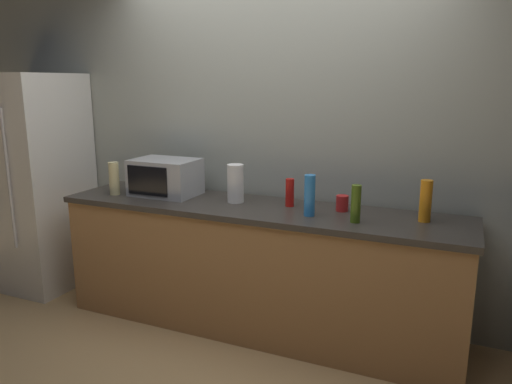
% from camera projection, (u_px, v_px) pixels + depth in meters
% --- Properties ---
extents(ground_plane, '(8.00, 8.00, 0.00)m').
position_uv_depth(ground_plane, '(231.00, 354.00, 3.17)').
color(ground_plane, tan).
extents(back_wall, '(6.40, 0.10, 2.70)m').
position_uv_depth(back_wall, '(278.00, 135.00, 3.60)').
color(back_wall, '#9EA399').
rests_on(back_wall, ground_plane).
extents(counter_run, '(2.84, 0.64, 0.90)m').
position_uv_depth(counter_run, '(256.00, 268.00, 3.43)').
color(counter_run, '#B27F4C').
rests_on(counter_run, ground_plane).
extents(refrigerator, '(0.72, 0.73, 1.80)m').
position_uv_depth(refrigerator, '(35.00, 182.00, 4.13)').
color(refrigerator, white).
rests_on(refrigerator, ground_plane).
extents(microwave, '(0.48, 0.35, 0.27)m').
position_uv_depth(microwave, '(165.00, 177.00, 3.64)').
color(microwave, '#B7BABF').
rests_on(microwave, counter_run).
extents(paper_towel_roll, '(0.12, 0.12, 0.27)m').
position_uv_depth(paper_towel_roll, '(236.00, 183.00, 3.41)').
color(paper_towel_roll, white).
rests_on(paper_towel_roll, counter_run).
extents(bottle_hand_soap, '(0.08, 0.08, 0.25)m').
position_uv_depth(bottle_hand_soap, '(114.00, 178.00, 3.65)').
color(bottle_hand_soap, beige).
rests_on(bottle_hand_soap, counter_run).
extents(bottle_spray_cleaner, '(0.07, 0.07, 0.26)m').
position_uv_depth(bottle_spray_cleaner, '(310.00, 195.00, 3.07)').
color(bottle_spray_cleaner, '#338CE5').
rests_on(bottle_spray_cleaner, counter_run).
extents(bottle_olive_oil, '(0.06, 0.06, 0.23)m').
position_uv_depth(bottle_olive_oil, '(356.00, 204.00, 2.93)').
color(bottle_olive_oil, '#4C6B19').
rests_on(bottle_olive_oil, counter_run).
extents(bottle_dish_soap, '(0.07, 0.07, 0.26)m').
position_uv_depth(bottle_dish_soap, '(426.00, 201.00, 2.94)').
color(bottle_dish_soap, orange).
rests_on(bottle_dish_soap, counter_run).
extents(bottle_hot_sauce, '(0.06, 0.06, 0.19)m').
position_uv_depth(bottle_hot_sauce, '(290.00, 193.00, 3.31)').
color(bottle_hot_sauce, red).
rests_on(bottle_hot_sauce, counter_run).
extents(mug_red, '(0.08, 0.08, 0.10)m').
position_uv_depth(mug_red, '(342.00, 203.00, 3.20)').
color(mug_red, red).
rests_on(mug_red, counter_run).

